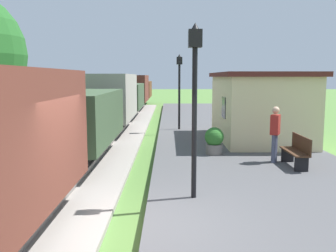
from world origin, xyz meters
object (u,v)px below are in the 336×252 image
station_hut (259,106)px  person_waiting (275,132)px  freight_train (116,99)px  lamp_post_near (195,79)px  potted_planter (215,140)px  lamp_post_far (180,78)px  bench_near_hut (297,151)px

station_hut → person_waiting: station_hut is taller
freight_train → lamp_post_near: size_ratio=10.59×
station_hut → lamp_post_near: size_ratio=1.57×
potted_planter → lamp_post_near: 5.08m
station_hut → person_waiting: bearing=-96.8°
lamp_post_far → freight_train: bearing=140.0°
station_hut → lamp_post_far: (-3.20, 3.01, 1.15)m
person_waiting → lamp_post_near: bearing=78.2°
potted_planter → lamp_post_near: (-1.00, -4.53, 2.08)m
potted_planter → lamp_post_far: size_ratio=0.25×
person_waiting → potted_planter: 2.12m
person_waiting → lamp_post_far: bearing=-42.5°
station_hut → bench_near_hut: size_ratio=3.87×
freight_train → bench_near_hut: size_ratio=26.13×
freight_train → person_waiting: bearing=-58.4°
potted_planter → lamp_post_far: (-1.00, 6.04, 2.08)m
person_waiting → potted_planter: (-1.70, 1.18, -0.46)m
lamp_post_near → lamp_post_far: 10.57m
freight_train → lamp_post_near: (3.60, -13.59, 1.25)m
lamp_post_far → bench_near_hut: bearing=-67.7°
potted_planter → lamp_post_near: lamp_post_near is taller
station_hut → potted_planter: station_hut is taller
potted_planter → person_waiting: bearing=-34.7°
station_hut → bench_near_hut: station_hut is taller
bench_near_hut → lamp_post_far: 8.66m
lamp_post_near → freight_train: bearing=104.8°
freight_train → bench_near_hut: bearing=-57.8°
station_hut → potted_planter: bearing=-126.0°
potted_planter → freight_train: bearing=116.9°
bench_near_hut → person_waiting: (-0.49, 0.56, 0.46)m
freight_train → bench_near_hut: (6.79, -10.80, -0.83)m
bench_near_hut → potted_planter: potted_planter is taller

